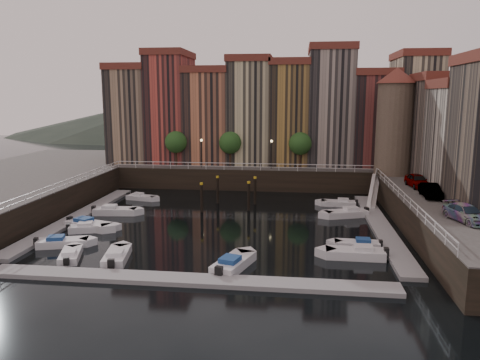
# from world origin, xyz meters

# --- Properties ---
(ground) EXTENTS (200.00, 200.00, 0.00)m
(ground) POSITION_xyz_m (0.00, 0.00, 0.00)
(ground) COLOR black
(ground) RESTS_ON ground
(quay_far) EXTENTS (80.00, 20.00, 3.00)m
(quay_far) POSITION_xyz_m (0.00, 26.00, 1.50)
(quay_far) COLOR black
(quay_far) RESTS_ON ground
(dock_left) EXTENTS (2.00, 28.00, 0.35)m
(dock_left) POSITION_xyz_m (-16.20, -1.00, 0.17)
(dock_left) COLOR gray
(dock_left) RESTS_ON ground
(dock_right) EXTENTS (2.00, 28.00, 0.35)m
(dock_right) POSITION_xyz_m (16.20, -1.00, 0.17)
(dock_right) COLOR gray
(dock_right) RESTS_ON ground
(dock_near) EXTENTS (30.00, 2.00, 0.35)m
(dock_near) POSITION_xyz_m (0.00, -17.00, 0.17)
(dock_near) COLOR gray
(dock_near) RESTS_ON ground
(mountains) EXTENTS (145.00, 100.00, 18.00)m
(mountains) POSITION_xyz_m (1.72, 110.00, 7.92)
(mountains) COLOR #2D382D
(mountains) RESTS_ON ground
(far_terrace) EXTENTS (48.70, 10.30, 17.50)m
(far_terrace) POSITION_xyz_m (3.31, 23.50, 10.95)
(far_terrace) COLOR #997D61
(far_terrace) RESTS_ON quay_far
(right_terrace) EXTENTS (9.30, 24.30, 14.00)m
(right_terrace) POSITION_xyz_m (26.50, 3.80, 9.56)
(right_terrace) COLOR #6A5C50
(right_terrace) RESTS_ON quay_right
(corner_tower) EXTENTS (5.20, 5.20, 13.80)m
(corner_tower) POSITION_xyz_m (20.00, 14.50, 10.19)
(corner_tower) COLOR #6B5B4C
(corner_tower) RESTS_ON quay_right
(promenade_trees) EXTENTS (21.20, 3.20, 5.20)m
(promenade_trees) POSITION_xyz_m (-1.33, 18.20, 6.58)
(promenade_trees) COLOR black
(promenade_trees) RESTS_ON quay_far
(street_lamps) EXTENTS (10.36, 0.36, 4.18)m
(street_lamps) POSITION_xyz_m (-1.00, 17.20, 5.90)
(street_lamps) COLOR black
(street_lamps) RESTS_ON quay_far
(railings) EXTENTS (36.08, 34.04, 0.52)m
(railings) POSITION_xyz_m (0.00, 4.88, 3.79)
(railings) COLOR white
(railings) RESTS_ON ground
(gangway) EXTENTS (2.78, 8.32, 3.73)m
(gangway) POSITION_xyz_m (17.10, 10.00, 1.92)
(gangway) COLOR white
(gangway) RESTS_ON ground
(mooring_pilings) EXTENTS (6.09, 5.12, 3.78)m
(mooring_pilings) POSITION_xyz_m (-0.17, 6.11, 1.65)
(mooring_pilings) COLOR black
(mooring_pilings) RESTS_ON ground
(boat_left_0) EXTENTS (4.73, 2.81, 1.06)m
(boat_left_0) POSITION_xyz_m (-13.08, -10.40, 0.36)
(boat_left_0) COLOR silver
(boat_left_0) RESTS_ON ground
(boat_left_1) EXTENTS (4.60, 2.79, 1.03)m
(boat_left_1) POSITION_xyz_m (-12.58, -5.61, 0.35)
(boat_left_1) COLOR silver
(boat_left_1) RESTS_ON ground
(boat_left_2) EXTENTS (5.30, 3.27, 1.19)m
(boat_left_2) POSITION_xyz_m (-13.21, -4.78, 0.40)
(boat_left_2) COLOR silver
(boat_left_2) RESTS_ON ground
(boat_left_3) EXTENTS (5.13, 2.29, 1.16)m
(boat_left_3) POSITION_xyz_m (-12.84, 1.19, 0.39)
(boat_left_3) COLOR silver
(boat_left_3) RESTS_ON ground
(boat_left_4) EXTENTS (4.19, 2.33, 0.94)m
(boat_left_4) POSITION_xyz_m (-12.33, 8.84, 0.32)
(boat_left_4) COLOR silver
(boat_left_4) RESTS_ON ground
(boat_right_0) EXTENTS (5.10, 1.91, 1.17)m
(boat_right_0) POSITION_xyz_m (12.68, -10.29, 0.39)
(boat_right_0) COLOR silver
(boat_right_0) RESTS_ON ground
(boat_right_1) EXTENTS (4.15, 1.60, 0.95)m
(boat_right_1) POSITION_xyz_m (13.14, -7.58, 0.32)
(boat_right_1) COLOR silver
(boat_right_1) RESTS_ON ground
(boat_right_3) EXTENTS (5.14, 3.29, 1.16)m
(boat_right_3) POSITION_xyz_m (13.24, 3.31, 0.39)
(boat_right_3) COLOR silver
(boat_right_3) RESTS_ON ground
(boat_right_4) EXTENTS (4.43, 1.92, 1.00)m
(boat_right_4) POSITION_xyz_m (12.86, 8.53, 0.34)
(boat_right_4) COLOR silver
(boat_right_4) RESTS_ON ground
(boat_near_0) EXTENTS (2.63, 4.21, 0.95)m
(boat_near_0) POSITION_xyz_m (-10.74, -13.42, 0.32)
(boat_near_0) COLOR silver
(boat_near_0) RESTS_ON ground
(boat_near_1) EXTENTS (2.55, 4.89, 1.10)m
(boat_near_1) POSITION_xyz_m (-6.80, -13.33, 0.37)
(boat_near_1) COLOR silver
(boat_near_1) RESTS_ON ground
(boat_near_2) EXTENTS (3.24, 5.27, 1.18)m
(boat_near_2) POSITION_xyz_m (2.85, -13.91, 0.40)
(boat_near_2) COLOR silver
(boat_near_2) RESTS_ON ground
(car_a) EXTENTS (2.26, 4.62, 1.52)m
(car_a) POSITION_xyz_m (21.08, 5.54, 3.76)
(car_a) COLOR gray
(car_a) RESTS_ON quay_right
(car_b) EXTENTS (1.52, 4.28, 1.41)m
(car_b) POSITION_xyz_m (21.08, 0.16, 3.70)
(car_b) COLOR gray
(car_b) RESTS_ON quay_right
(car_c) EXTENTS (3.34, 5.12, 1.38)m
(car_c) POSITION_xyz_m (21.46, -9.09, 3.69)
(car_c) COLOR gray
(car_c) RESTS_ON quay_right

